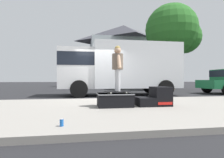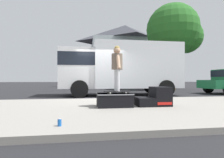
% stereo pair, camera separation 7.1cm
% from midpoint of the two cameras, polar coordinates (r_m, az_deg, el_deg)
% --- Properties ---
extents(ground_plane, '(140.00, 140.00, 0.00)m').
position_cam_midpoint_polar(ground_plane, '(8.25, -2.92, -6.66)').
color(ground_plane, black).
extents(sidewalk_slab, '(50.00, 5.00, 0.12)m').
position_cam_midpoint_polar(sidewalk_slab, '(5.29, 0.28, -9.60)').
color(sidewalk_slab, gray).
rests_on(sidewalk_slab, ground).
extents(skate_box, '(1.03, 0.75, 0.39)m').
position_cam_midpoint_polar(skate_box, '(5.34, 1.09, -6.58)').
color(skate_box, black).
rests_on(skate_box, sidewalk_slab).
extents(kicker_ramp, '(1.02, 0.67, 0.58)m').
position_cam_midpoint_polar(kicker_ramp, '(5.70, 14.10, -5.88)').
color(kicker_ramp, black).
rests_on(kicker_ramp, sidewalk_slab).
extents(skateboard, '(0.80, 0.36, 0.07)m').
position_cam_midpoint_polar(skateboard, '(5.28, 2.02, -4.04)').
color(skateboard, black).
rests_on(skateboard, skate_box).
extents(skater_kid, '(0.33, 0.69, 1.35)m').
position_cam_midpoint_polar(skater_kid, '(5.29, 2.02, 4.71)').
color(skater_kid, silver).
rests_on(skater_kid, skateboard).
extents(soda_can, '(0.07, 0.07, 0.13)m').
position_cam_midpoint_polar(soda_can, '(3.26, -15.90, -13.29)').
color(soda_can, '#1959B2').
rests_on(soda_can, sidewalk_slab).
extents(box_truck, '(6.91, 2.63, 3.05)m').
position_cam_midpoint_polar(box_truck, '(10.59, 2.72, 3.97)').
color(box_truck, silver).
rests_on(box_truck, ground).
extents(street_tree_main, '(5.20, 4.72, 7.88)m').
position_cam_midpoint_polar(street_tree_main, '(17.88, 19.80, 14.12)').
color(street_tree_main, brown).
rests_on(street_tree_main, ground).
extents(house_behind, '(9.54, 8.22, 8.40)m').
position_cam_midpoint_polar(house_behind, '(24.41, 4.38, 7.56)').
color(house_behind, silver).
rests_on(house_behind, ground).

